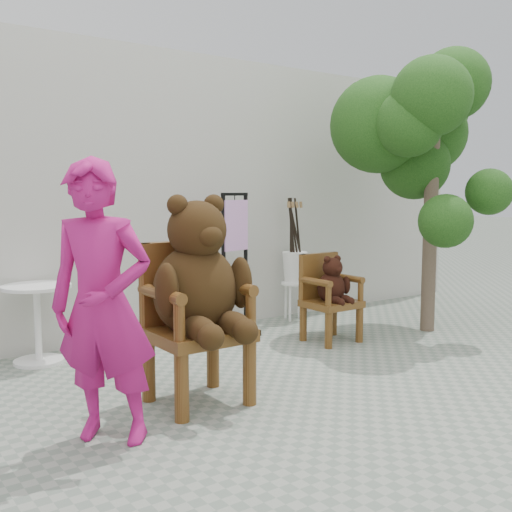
{
  "coord_description": "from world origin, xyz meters",
  "views": [
    {
      "loc": [
        -3.05,
        -3.09,
        1.53
      ],
      "look_at": [
        0.09,
        1.24,
        0.95
      ],
      "focal_mm": 42.0,
      "sensor_mm": 36.0,
      "label": 1
    }
  ],
  "objects_px": {
    "chair_big": "(197,288)",
    "stool_bucket": "(295,266)",
    "tree": "(418,126)",
    "person": "(103,307)",
    "chair_small": "(329,289)",
    "cafe_table": "(37,314)",
    "display_stand": "(235,282)"
  },
  "relations": [
    {
      "from": "cafe_table",
      "to": "tree",
      "type": "distance_m",
      "value": 4.36
    },
    {
      "from": "chair_big",
      "to": "tree",
      "type": "distance_m",
      "value": 3.55
    },
    {
      "from": "chair_big",
      "to": "display_stand",
      "type": "bearing_deg",
      "value": 48.05
    },
    {
      "from": "display_stand",
      "to": "stool_bucket",
      "type": "bearing_deg",
      "value": 0.18
    },
    {
      "from": "display_stand",
      "to": "tree",
      "type": "distance_m",
      "value": 2.62
    },
    {
      "from": "tree",
      "to": "person",
      "type": "bearing_deg",
      "value": -165.65
    },
    {
      "from": "person",
      "to": "cafe_table",
      "type": "xyz_separation_m",
      "value": [
        0.2,
        2.07,
        -0.42
      ]
    },
    {
      "from": "cafe_table",
      "to": "stool_bucket",
      "type": "height_order",
      "value": "stool_bucket"
    },
    {
      "from": "chair_big",
      "to": "display_stand",
      "type": "height_order",
      "value": "display_stand"
    },
    {
      "from": "chair_big",
      "to": "person",
      "type": "bearing_deg",
      "value": -157.02
    },
    {
      "from": "cafe_table",
      "to": "display_stand",
      "type": "distance_m",
      "value": 1.97
    },
    {
      "from": "display_stand",
      "to": "stool_bucket",
      "type": "distance_m",
      "value": 1.11
    },
    {
      "from": "person",
      "to": "display_stand",
      "type": "height_order",
      "value": "person"
    },
    {
      "from": "cafe_table",
      "to": "display_stand",
      "type": "relative_size",
      "value": 0.47
    },
    {
      "from": "chair_big",
      "to": "cafe_table",
      "type": "distance_m",
      "value": 1.87
    },
    {
      "from": "display_stand",
      "to": "tree",
      "type": "xyz_separation_m",
      "value": [
        1.88,
        -0.78,
        1.65
      ]
    },
    {
      "from": "chair_big",
      "to": "stool_bucket",
      "type": "height_order",
      "value": "chair_big"
    },
    {
      "from": "chair_small",
      "to": "tree",
      "type": "relative_size",
      "value": 0.29
    },
    {
      "from": "tree",
      "to": "cafe_table",
      "type": "bearing_deg",
      "value": 164.82
    },
    {
      "from": "person",
      "to": "display_stand",
      "type": "xyz_separation_m",
      "value": [
        2.15,
        1.81,
        -0.27
      ]
    },
    {
      "from": "stool_bucket",
      "to": "tree",
      "type": "relative_size",
      "value": 0.48
    },
    {
      "from": "chair_big",
      "to": "stool_bucket",
      "type": "relative_size",
      "value": 1.04
    },
    {
      "from": "stool_bucket",
      "to": "tree",
      "type": "distance_m",
      "value": 2.1
    },
    {
      "from": "chair_big",
      "to": "cafe_table",
      "type": "bearing_deg",
      "value": 110.51
    },
    {
      "from": "cafe_table",
      "to": "display_stand",
      "type": "xyz_separation_m",
      "value": [
        1.95,
        -0.26,
        0.14
      ]
    },
    {
      "from": "tree",
      "to": "chair_small",
      "type": "bearing_deg",
      "value": 175.21
    },
    {
      "from": "cafe_table",
      "to": "tree",
      "type": "xyz_separation_m",
      "value": [
        3.83,
        -1.04,
        1.8
      ]
    },
    {
      "from": "stool_bucket",
      "to": "chair_big",
      "type": "bearing_deg",
      "value": -143.25
    },
    {
      "from": "chair_small",
      "to": "person",
      "type": "distance_m",
      "value": 3.08
    },
    {
      "from": "chair_small",
      "to": "stool_bucket",
      "type": "bearing_deg",
      "value": 69.86
    },
    {
      "from": "person",
      "to": "tree",
      "type": "xyz_separation_m",
      "value": [
        4.03,
        1.03,
        1.38
      ]
    },
    {
      "from": "stool_bucket",
      "to": "person",
      "type": "bearing_deg",
      "value": -146.48
    }
  ]
}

